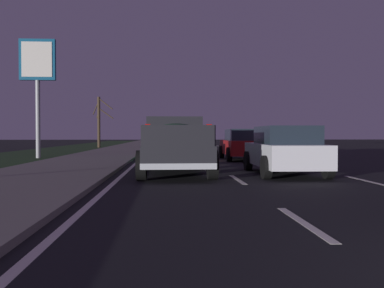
# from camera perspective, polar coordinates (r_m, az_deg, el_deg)

# --- Properties ---
(ground) EXTENTS (144.00, 144.00, 0.00)m
(ground) POSITION_cam_1_polar(r_m,az_deg,el_deg) (29.85, 3.93, -1.15)
(ground) COLOR black
(sidewalk_shoulder) EXTENTS (108.00, 4.00, 0.12)m
(sidewalk_shoulder) POSITION_cam_1_polar(r_m,az_deg,el_deg) (29.85, -10.41, -1.05)
(sidewalk_shoulder) COLOR slate
(sidewalk_shoulder) RESTS_ON ground
(grass_verge) EXTENTS (108.00, 6.00, 0.01)m
(grass_verge) POSITION_cam_1_polar(r_m,az_deg,el_deg) (30.88, -19.66, -1.13)
(grass_verge) COLOR #1E3819
(grass_verge) RESTS_ON ground
(lane_markings) EXTENTS (108.00, 7.04, 0.01)m
(lane_markings) POSITION_cam_1_polar(r_m,az_deg,el_deg) (32.86, -1.99, -0.91)
(lane_markings) COLOR silver
(lane_markings) RESTS_ON ground
(pickup_truck) EXTENTS (5.46, 2.35, 1.87)m
(pickup_truck) POSITION_cam_1_polar(r_m,az_deg,el_deg) (13.66, -2.35, 0.04)
(pickup_truck) COLOR #232328
(pickup_truck) RESTS_ON ground
(sedan_red) EXTENTS (4.41, 2.04, 1.54)m
(sedan_red) POSITION_cam_1_polar(r_m,az_deg,el_deg) (21.29, 6.92, -0.03)
(sedan_red) COLOR maroon
(sedan_red) RESTS_ON ground
(sedan_green) EXTENTS (4.45, 2.10, 1.54)m
(sedan_green) POSITION_cam_1_polar(r_m,az_deg,el_deg) (21.37, -2.63, -0.02)
(sedan_green) COLOR #14592D
(sedan_green) RESTS_ON ground
(sedan_white) EXTENTS (4.43, 2.07, 1.54)m
(sedan_white) POSITION_cam_1_polar(r_m,az_deg,el_deg) (13.80, 12.40, -0.79)
(sedan_white) COLOR silver
(sedan_white) RESTS_ON ground
(gas_price_sign) EXTENTS (0.27, 1.90, 6.39)m
(gas_price_sign) POSITION_cam_1_polar(r_m,az_deg,el_deg) (24.40, -20.17, 9.46)
(gas_price_sign) COLOR #99999E
(gas_price_sign) RESTS_ON ground
(bare_tree_far) EXTENTS (1.06, 2.13, 4.92)m
(bare_tree_far) POSITION_cam_1_polar(r_m,az_deg,el_deg) (41.95, -12.44, 3.13)
(bare_tree_far) COLOR #423323
(bare_tree_far) RESTS_ON ground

